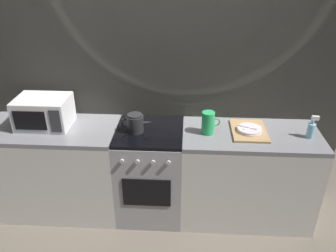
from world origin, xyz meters
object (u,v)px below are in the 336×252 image
Objects in this scene: microwave at (44,112)px; pitcher at (208,123)px; kettle at (135,123)px; stove_unit at (150,172)px; dish_pile at (249,130)px; spray_bottle at (311,129)px.

microwave is 2.30× the size of pitcher.
kettle is 1.42× the size of pitcher.
pitcher is at bearing -1.55° from stove_unit.
microwave is 1.46m from pitcher.
dish_pile is 0.51m from spray_bottle.
pitcher reaches higher than stove_unit.
pitcher is at bearing -174.17° from dish_pile.
dish_pile is at bearing 5.83° from pitcher.
microwave reaches higher than stove_unit.
kettle is (0.83, -0.06, -0.05)m from microwave.
stove_unit is at bearing -2.35° from microwave.
spray_bottle reaches higher than stove_unit.
microwave reaches higher than pitcher.
microwave reaches higher than kettle.
stove_unit is 0.99m from dish_pile.
spray_bottle is (0.86, -0.03, -0.02)m from pitcher.
kettle is 1.40× the size of spray_bottle.
pitcher is (0.51, -0.01, 0.55)m from stove_unit.
spray_bottle is at bearing -1.66° from stove_unit.
kettle is at bearing -177.48° from dish_pile.
microwave is 2.32m from spray_bottle.
kettle is 0.71× the size of dish_pile.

